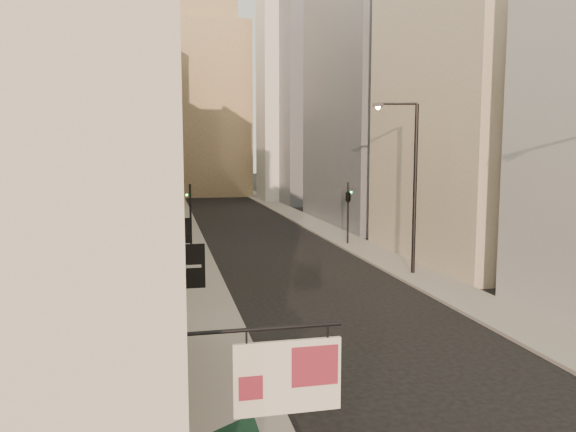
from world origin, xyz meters
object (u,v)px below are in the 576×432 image
object	(u,v)px
clock_tower	(205,90)
white_tower	(287,75)
streetlamp_mid	(411,178)
traffic_light_right	(348,195)
traffic_light_left	(190,207)

from	to	relation	value
clock_tower	white_tower	bearing A→B (deg)	-51.84
clock_tower	streetlamp_mid	xyz separation A→B (m)	(7.05, -65.92, -11.80)
streetlamp_mid	traffic_light_right	bearing A→B (deg)	105.61
clock_tower	traffic_light_right	world-z (taller)	clock_tower
clock_tower	traffic_light_right	size ratio (longest dim) A/B	8.98
white_tower	streetlamp_mid	bearing A→B (deg)	-94.35
traffic_light_left	traffic_light_right	bearing A→B (deg)	-156.90
white_tower	streetlamp_mid	distance (m)	53.62
clock_tower	white_tower	world-z (taller)	clock_tower
white_tower	clock_tower	bearing A→B (deg)	128.16
traffic_light_right	white_tower	bearing A→B (deg)	-109.41
clock_tower	traffic_light_left	size ratio (longest dim) A/B	8.98
streetlamp_mid	clock_tower	bearing A→B (deg)	111.15
clock_tower	traffic_light_left	distance (m)	56.89
clock_tower	traffic_light_left	world-z (taller)	clock_tower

